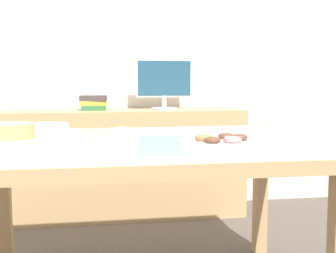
{
  "coord_description": "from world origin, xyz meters",
  "views": [
    {
      "loc": [
        -0.27,
        -2.14,
        1.04
      ],
      "look_at": [
        0.08,
        -0.07,
        0.82
      ],
      "focal_mm": 50.0,
      "sensor_mm": 36.0,
      "label": 1
    }
  ],
  "objects_px": {
    "plate_stack": "(48,128)",
    "tealight_near_cakes": "(265,127)",
    "computer_monitor": "(164,84)",
    "tealight_near_front": "(121,128)",
    "tealight_centre": "(94,142)",
    "cake_chocolate_round": "(10,133)",
    "book_stack": "(94,103)",
    "pastry_platter": "(220,141)"
  },
  "relations": [
    {
      "from": "plate_stack",
      "to": "tealight_centre",
      "type": "height_order",
      "value": "plate_stack"
    },
    {
      "from": "computer_monitor",
      "to": "book_stack",
      "type": "xyz_separation_m",
      "value": [
        -0.53,
        0.0,
        -0.13
      ]
    },
    {
      "from": "plate_stack",
      "to": "pastry_platter",
      "type": "bearing_deg",
      "value": -34.32
    },
    {
      "from": "computer_monitor",
      "to": "cake_chocolate_round",
      "type": "height_order",
      "value": "computer_monitor"
    },
    {
      "from": "tealight_near_cakes",
      "to": "tealight_near_front",
      "type": "xyz_separation_m",
      "value": [
        -0.78,
        0.09,
        0.0
      ]
    },
    {
      "from": "computer_monitor",
      "to": "book_stack",
      "type": "height_order",
      "value": "computer_monitor"
    },
    {
      "from": "book_stack",
      "to": "plate_stack",
      "type": "relative_size",
      "value": 0.98
    },
    {
      "from": "cake_chocolate_round",
      "to": "tealight_near_front",
      "type": "xyz_separation_m",
      "value": [
        0.51,
        0.39,
        -0.03
      ]
    },
    {
      "from": "book_stack",
      "to": "plate_stack",
      "type": "xyz_separation_m",
      "value": [
        -0.24,
        -1.07,
        -0.07
      ]
    },
    {
      "from": "book_stack",
      "to": "plate_stack",
      "type": "height_order",
      "value": "book_stack"
    },
    {
      "from": "cake_chocolate_round",
      "to": "plate_stack",
      "type": "relative_size",
      "value": 1.36
    },
    {
      "from": "tealight_centre",
      "to": "tealight_near_front",
      "type": "relative_size",
      "value": 1.0
    },
    {
      "from": "tealight_near_front",
      "to": "tealight_near_cakes",
      "type": "bearing_deg",
      "value": -6.67
    },
    {
      "from": "tealight_near_cakes",
      "to": "tealight_near_front",
      "type": "relative_size",
      "value": 1.0
    },
    {
      "from": "tealight_near_cakes",
      "to": "tealight_near_front",
      "type": "height_order",
      "value": "same"
    },
    {
      "from": "plate_stack",
      "to": "tealight_centre",
      "type": "bearing_deg",
      "value": -62.57
    },
    {
      "from": "computer_monitor",
      "to": "tealight_near_cakes",
      "type": "bearing_deg",
      "value": -69.83
    },
    {
      "from": "tealight_near_cakes",
      "to": "pastry_platter",
      "type": "bearing_deg",
      "value": -127.92
    },
    {
      "from": "cake_chocolate_round",
      "to": "tealight_near_front",
      "type": "distance_m",
      "value": 0.64
    },
    {
      "from": "plate_stack",
      "to": "cake_chocolate_round",
      "type": "bearing_deg",
      "value": -115.21
    },
    {
      "from": "tealight_near_front",
      "to": "tealight_centre",
      "type": "bearing_deg",
      "value": -105.7
    },
    {
      "from": "cake_chocolate_round",
      "to": "pastry_platter",
      "type": "bearing_deg",
      "value": -14.33
    },
    {
      "from": "tealight_near_cakes",
      "to": "tealight_centre",
      "type": "bearing_deg",
      "value": -154.51
    },
    {
      "from": "computer_monitor",
      "to": "tealight_centre",
      "type": "bearing_deg",
      "value": -109.79
    },
    {
      "from": "pastry_platter",
      "to": "computer_monitor",
      "type": "bearing_deg",
      "value": 89.41
    },
    {
      "from": "cake_chocolate_round",
      "to": "tealight_near_front",
      "type": "relative_size",
      "value": 7.16
    },
    {
      "from": "tealight_centre",
      "to": "tealight_near_front",
      "type": "xyz_separation_m",
      "value": [
        0.15,
        0.54,
        0.0
      ]
    },
    {
      "from": "computer_monitor",
      "to": "tealight_near_front",
      "type": "distance_m",
      "value": 1.07
    },
    {
      "from": "cake_chocolate_round",
      "to": "tealight_near_front",
      "type": "bearing_deg",
      "value": 37.02
    },
    {
      "from": "cake_chocolate_round",
      "to": "tealight_near_cakes",
      "type": "relative_size",
      "value": 7.16
    },
    {
      "from": "cake_chocolate_round",
      "to": "tealight_centre",
      "type": "relative_size",
      "value": 7.16
    },
    {
      "from": "computer_monitor",
      "to": "tealight_centre",
      "type": "relative_size",
      "value": 10.6
    },
    {
      "from": "computer_monitor",
      "to": "book_stack",
      "type": "distance_m",
      "value": 0.55
    },
    {
      "from": "tealight_near_cakes",
      "to": "tealight_near_front",
      "type": "distance_m",
      "value": 0.79
    },
    {
      "from": "book_stack",
      "to": "tealight_centre",
      "type": "xyz_separation_m",
      "value": [
        -0.01,
        -1.51,
        -0.09
      ]
    },
    {
      "from": "cake_chocolate_round",
      "to": "tealight_near_cakes",
      "type": "bearing_deg",
      "value": 12.84
    },
    {
      "from": "tealight_centre",
      "to": "tealight_near_front",
      "type": "distance_m",
      "value": 0.56
    },
    {
      "from": "computer_monitor",
      "to": "cake_chocolate_round",
      "type": "relative_size",
      "value": 1.48
    },
    {
      "from": "cake_chocolate_round",
      "to": "tealight_centre",
      "type": "xyz_separation_m",
      "value": [
        0.36,
        -0.15,
        -0.03
      ]
    },
    {
      "from": "plate_stack",
      "to": "tealight_near_cakes",
      "type": "height_order",
      "value": "plate_stack"
    },
    {
      "from": "cake_chocolate_round",
      "to": "pastry_platter",
      "type": "relative_size",
      "value": 0.8
    },
    {
      "from": "book_stack",
      "to": "pastry_platter",
      "type": "xyz_separation_m",
      "value": [
        0.51,
        -1.59,
        -0.09
      ]
    }
  ]
}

